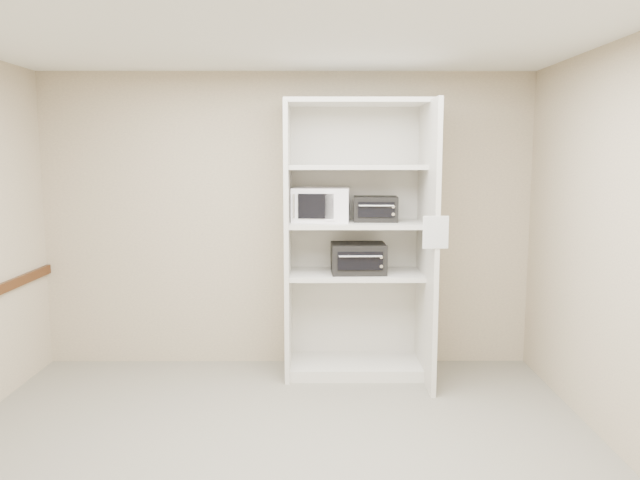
{
  "coord_description": "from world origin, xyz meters",
  "views": [
    {
      "loc": [
        0.28,
        -3.74,
        1.94
      ],
      "look_at": [
        0.3,
        1.26,
        1.27
      ],
      "focal_mm": 35.0,
      "sensor_mm": 36.0,
      "label": 1
    }
  ],
  "objects_px": {
    "shelving_unit": "(361,249)",
    "toaster_oven_upper": "(376,209)",
    "microwave": "(321,204)",
    "toaster_oven_lower": "(358,258)"
  },
  "relations": [
    {
      "from": "shelving_unit",
      "to": "toaster_oven_upper",
      "type": "xyz_separation_m",
      "value": [
        0.13,
        0.05,
        0.35
      ]
    },
    {
      "from": "shelving_unit",
      "to": "microwave",
      "type": "distance_m",
      "value": 0.53
    },
    {
      "from": "toaster_oven_upper",
      "to": "microwave",
      "type": "bearing_deg",
      "value": -177.07
    },
    {
      "from": "shelving_unit",
      "to": "microwave",
      "type": "xyz_separation_m",
      "value": [
        -0.35,
        0.05,
        0.39
      ]
    },
    {
      "from": "toaster_oven_upper",
      "to": "toaster_oven_lower",
      "type": "distance_m",
      "value": 0.46
    },
    {
      "from": "toaster_oven_lower",
      "to": "toaster_oven_upper",
      "type": "bearing_deg",
      "value": 26.5
    },
    {
      "from": "shelving_unit",
      "to": "microwave",
      "type": "bearing_deg",
      "value": 172.37
    },
    {
      "from": "shelving_unit",
      "to": "toaster_oven_upper",
      "type": "distance_m",
      "value": 0.37
    },
    {
      "from": "shelving_unit",
      "to": "toaster_oven_upper",
      "type": "height_order",
      "value": "shelving_unit"
    },
    {
      "from": "microwave",
      "to": "toaster_oven_lower",
      "type": "xyz_separation_m",
      "value": [
        0.33,
        -0.08,
        -0.47
      ]
    }
  ]
}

